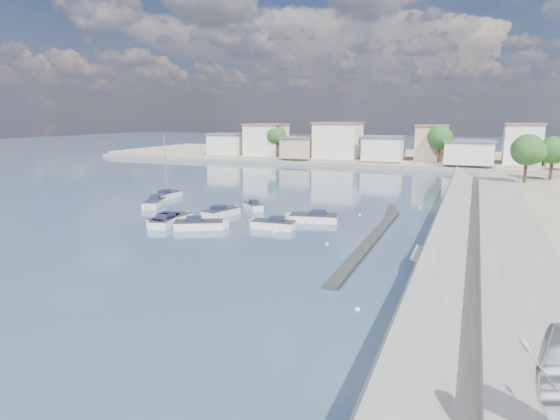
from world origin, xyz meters
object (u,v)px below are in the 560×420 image
at_px(motorboat_c, 271,225).
at_px(motorboat_f, 252,206).
at_px(motorboat_e, 172,219).
at_px(motorboat_h, 202,225).
at_px(motorboat_a, 166,221).
at_px(motorboat_d, 311,218).
at_px(motorboat_b, 223,212).
at_px(sailboat, 168,195).
at_px(motorboat_g, 154,204).

height_order(motorboat_c, motorboat_f, same).
height_order(motorboat_e, motorboat_h, same).
distance_m(motorboat_a, motorboat_f, 11.82).
distance_m(motorboat_d, motorboat_h, 11.81).
bearing_deg(motorboat_f, motorboat_b, -109.36).
bearing_deg(motorboat_h, motorboat_a, 178.06).
bearing_deg(motorboat_f, sailboat, 169.49).
xyz_separation_m(motorboat_e, sailboat, (-9.55, 12.52, 0.05)).
relative_size(motorboat_a, motorboat_d, 0.92).
height_order(motorboat_c, motorboat_e, same).
distance_m(motorboat_f, motorboat_h, 10.93).
height_order(motorboat_a, motorboat_f, same).
bearing_deg(motorboat_e, motorboat_d, 24.75).
distance_m(motorboat_e, sailboat, 15.74).
bearing_deg(motorboat_e, motorboat_c, 9.02).
distance_m(motorboat_g, sailboat, 6.26).
bearing_deg(motorboat_a, motorboat_e, 84.84).
distance_m(motorboat_a, motorboat_b, 7.02).
xyz_separation_m(motorboat_b, motorboat_g, (-10.66, 1.31, 0.00)).
xyz_separation_m(motorboat_c, motorboat_h, (-6.51, -2.78, -0.00)).
bearing_deg(sailboat, motorboat_a, -54.82).
relative_size(motorboat_f, motorboat_h, 0.65).
height_order(motorboat_e, motorboat_f, same).
height_order(motorboat_g, motorboat_h, same).
distance_m(motorboat_c, motorboat_f, 10.14).
bearing_deg(motorboat_b, motorboat_h, -79.77).
relative_size(motorboat_c, sailboat, 0.55).
bearing_deg(motorboat_d, motorboat_g, 179.06).
relative_size(motorboat_b, motorboat_g, 1.01).
xyz_separation_m(motorboat_d, sailboat, (-23.15, 6.25, 0.05)).
xyz_separation_m(motorboat_g, sailboat, (-2.08, 5.90, 0.05)).
xyz_separation_m(motorboat_b, motorboat_c, (7.66, -3.58, 0.00)).
distance_m(motorboat_c, motorboat_h, 7.08).
bearing_deg(motorboat_d, motorboat_b, -174.69).
height_order(motorboat_d, motorboat_h, same).
relative_size(motorboat_d, motorboat_g, 1.12).
relative_size(motorboat_a, motorboat_h, 1.00).
distance_m(motorboat_a, motorboat_c, 11.25).
height_order(motorboat_e, motorboat_g, same).
relative_size(motorboat_a, motorboat_f, 1.54).
bearing_deg(motorboat_b, motorboat_f, 70.64).
height_order(motorboat_a, motorboat_h, same).
bearing_deg(motorboat_e, motorboat_f, 64.06).
xyz_separation_m(motorboat_e, motorboat_g, (-7.47, 6.62, 0.00)).
bearing_deg(motorboat_a, motorboat_d, 27.68).
bearing_deg(motorboat_b, motorboat_d, 5.31).
relative_size(motorboat_h, sailboat, 0.59).
xyz_separation_m(motorboat_b, motorboat_d, (10.41, 0.97, -0.00)).
distance_m(motorboat_d, motorboat_e, 14.98).
xyz_separation_m(motorboat_d, motorboat_h, (-9.26, -7.33, 0.00)).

